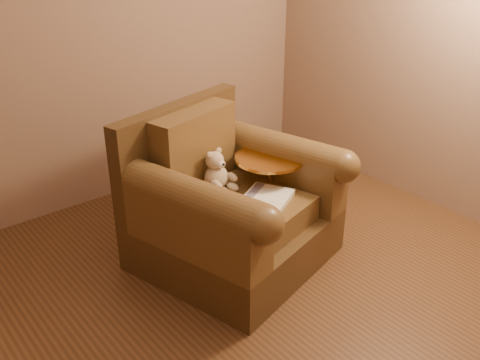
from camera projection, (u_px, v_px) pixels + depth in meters
floor at (264, 342)px, 2.76m from camera, size 4.00×4.00×0.00m
armchair at (229, 206)px, 3.30m from camera, size 1.26×1.22×0.95m
teddy_bear at (218, 175)px, 3.27m from camera, size 0.19×0.22×0.27m
guidebook at (263, 203)px, 3.12m from camera, size 0.50×0.42×0.03m
side_table at (269, 197)px, 3.47m from camera, size 0.44×0.44×0.62m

